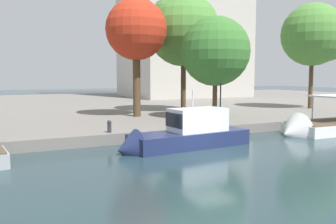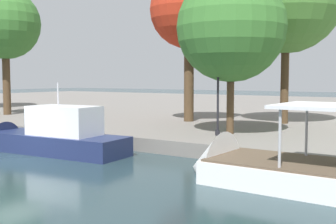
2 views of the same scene
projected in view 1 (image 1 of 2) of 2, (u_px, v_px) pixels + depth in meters
The scene contains 9 objects.
ground_plane at pixel (211, 155), 20.18m from camera, with size 220.00×220.00×0.00m, color #23383D.
dock_promenade at pixel (82, 106), 49.30m from camera, with size 120.00×55.00×0.72m, color slate.
motor_yacht_1 at pixel (183, 137), 22.10m from camera, with size 8.97×3.07×4.44m.
mooring_bollard_0 at pixel (109, 126), 23.50m from camera, with size 0.29×0.29×0.83m.
lamp_post at pixel (221, 84), 29.88m from camera, with size 0.41×0.41×4.89m.
tree_0 at pixel (213, 53), 30.91m from camera, with size 5.98×5.98×8.83m.
tree_2 at pixel (137, 29), 32.35m from camera, with size 5.56×5.56×10.70m.
tree_3 at pixel (315, 36), 40.54m from camera, with size 7.21×7.08×11.96m.
tree_5 at pixel (183, 29), 36.68m from camera, with size 7.49×7.49×12.22m.
Camera 1 is at (-10.91, -16.74, 4.42)m, focal length 38.15 mm.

